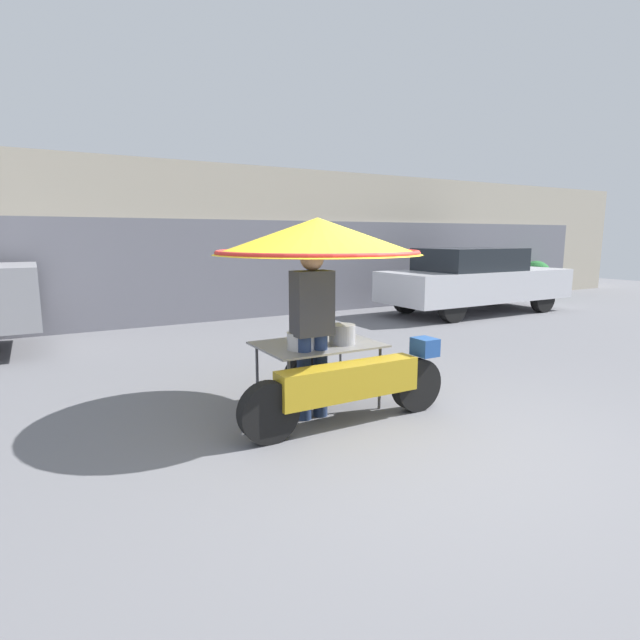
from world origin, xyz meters
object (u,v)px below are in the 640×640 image
vendor_person (312,324)px  potted_plant (535,276)px  vendor_motorcycle_cart (321,257)px  parked_car (474,280)px

vendor_person → potted_plant: bearing=27.4°
vendor_motorcycle_cart → vendor_person: bearing=-136.8°
potted_plant → parked_car: bearing=-161.2°
vendor_motorcycle_cart → parked_car: bearing=31.6°
vendor_motorcycle_cart → potted_plant: 11.46m
parked_car → potted_plant: parked_car is taller
vendor_motorcycle_cart → vendor_person: 0.68m
vendor_motorcycle_cart → vendor_person: size_ratio=1.31×
vendor_person → parked_car: (6.48, 4.06, -0.16)m
vendor_person → parked_car: 7.64m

